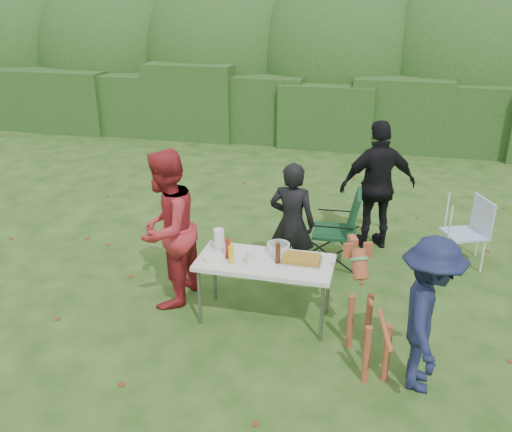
% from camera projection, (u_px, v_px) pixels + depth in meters
% --- Properties ---
extents(ground, '(80.00, 80.00, 0.00)m').
position_uv_depth(ground, '(241.00, 320.00, 6.19)').
color(ground, '#1E4211').
extents(hedge_row, '(22.00, 1.40, 1.70)m').
position_uv_depth(hedge_row, '(328.00, 109.00, 13.03)').
color(hedge_row, '#23471C').
rests_on(hedge_row, ground).
extents(shrub_backdrop, '(20.00, 2.60, 3.20)m').
position_uv_depth(shrub_backdrop, '(337.00, 68.00, 14.18)').
color(shrub_backdrop, '#3D6628').
rests_on(shrub_backdrop, ground).
extents(folding_table, '(1.50, 0.70, 0.74)m').
position_uv_depth(folding_table, '(265.00, 265.00, 5.96)').
color(folding_table, silver).
rests_on(folding_table, ground).
extents(person_cook, '(0.61, 0.42, 1.59)m').
position_uv_depth(person_cook, '(292.00, 224.00, 6.75)').
color(person_cook, black).
rests_on(person_cook, ground).
extents(person_red_jacket, '(0.80, 0.98, 1.88)m').
position_uv_depth(person_red_jacket, '(166.00, 229.00, 6.23)').
color(person_red_jacket, '#A8242D').
rests_on(person_red_jacket, ground).
extents(person_black_puffy, '(1.19, 0.84, 1.87)m').
position_uv_depth(person_black_puffy, '(378.00, 186.00, 7.63)').
color(person_black_puffy, black).
rests_on(person_black_puffy, ground).
extents(child, '(0.59, 1.00, 1.52)m').
position_uv_depth(child, '(428.00, 316.00, 4.90)').
color(child, '#171D3F').
rests_on(child, ground).
extents(dog, '(0.81, 1.21, 1.07)m').
position_uv_depth(dog, '(369.00, 317.00, 5.28)').
color(dog, '#9B4A2B').
rests_on(dog, ground).
extents(camping_chair, '(0.69, 0.69, 1.05)m').
position_uv_depth(camping_chair, '(335.00, 228.00, 7.31)').
color(camping_chair, '#113C1F').
rests_on(camping_chair, ground).
extents(lawn_chair, '(0.72, 0.72, 0.93)m').
position_uv_depth(lawn_chair, '(465.00, 231.00, 7.34)').
color(lawn_chair, '#3D82CB').
rests_on(lawn_chair, ground).
extents(food_tray, '(0.45, 0.30, 0.02)m').
position_uv_depth(food_tray, '(301.00, 260.00, 5.92)').
color(food_tray, '#B7B7BA').
rests_on(food_tray, folding_table).
extents(focaccia_bread, '(0.40, 0.26, 0.04)m').
position_uv_depth(focaccia_bread, '(301.00, 258.00, 5.91)').
color(focaccia_bread, '#A37B24').
rests_on(focaccia_bread, food_tray).
extents(mustard_bottle, '(0.06, 0.06, 0.20)m').
position_uv_depth(mustard_bottle, '(231.00, 254.00, 5.86)').
color(mustard_bottle, yellow).
rests_on(mustard_bottle, folding_table).
extents(ketchup_bottle, '(0.06, 0.06, 0.22)m').
position_uv_depth(ketchup_bottle, '(228.00, 249.00, 5.97)').
color(ketchup_bottle, '#9F2418').
rests_on(ketchup_bottle, folding_table).
extents(beer_bottle, '(0.06, 0.06, 0.24)m').
position_uv_depth(beer_bottle, '(278.00, 253.00, 5.84)').
color(beer_bottle, '#47230F').
rests_on(beer_bottle, folding_table).
extents(paper_towel_roll, '(0.12, 0.12, 0.26)m').
position_uv_depth(paper_towel_roll, '(219.00, 240.00, 6.13)').
color(paper_towel_roll, white).
rests_on(paper_towel_roll, folding_table).
extents(cup_stack, '(0.08, 0.08, 0.18)m').
position_uv_depth(cup_stack, '(250.00, 258.00, 5.81)').
color(cup_stack, white).
rests_on(cup_stack, folding_table).
extents(pasta_bowl, '(0.26, 0.26, 0.10)m').
position_uv_depth(pasta_bowl, '(278.00, 248.00, 6.13)').
color(pasta_bowl, silver).
rests_on(pasta_bowl, folding_table).
extents(plate_stack, '(0.24, 0.24, 0.05)m').
position_uv_depth(plate_stack, '(214.00, 258.00, 5.94)').
color(plate_stack, white).
rests_on(plate_stack, folding_table).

